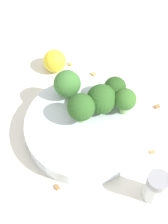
% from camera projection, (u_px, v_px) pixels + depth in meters
% --- Properties ---
extents(ground_plane, '(3.00, 3.00, 0.00)m').
position_uv_depth(ground_plane, '(84.00, 133.00, 0.58)').
color(ground_plane, silver).
extents(bowl, '(0.21, 0.21, 0.04)m').
position_uv_depth(bowl, '(84.00, 127.00, 0.56)').
color(bowl, silver).
rests_on(bowl, ground_plane).
extents(broccoli_floret_0, '(0.05, 0.05, 0.06)m').
position_uv_depth(broccoli_floret_0, '(67.00, 84.00, 0.56)').
color(broccoli_floret_0, '#8EB770').
rests_on(broccoli_floret_0, bowl).
extents(broccoli_floret_1, '(0.04, 0.04, 0.05)m').
position_uv_depth(broccoli_floret_1, '(125.00, 100.00, 0.54)').
color(broccoli_floret_1, '#8EB770').
rests_on(broccoli_floret_1, bowl).
extents(broccoli_floret_2, '(0.04, 0.04, 0.05)m').
position_uv_depth(broccoli_floret_2, '(117.00, 90.00, 0.55)').
color(broccoli_floret_2, '#84AD66').
rests_on(broccoli_floret_2, bowl).
extents(broccoli_floret_3, '(0.05, 0.05, 0.06)m').
position_uv_depth(broccoli_floret_3, '(103.00, 100.00, 0.54)').
color(broccoli_floret_3, '#8EB770').
rests_on(broccoli_floret_3, bowl).
extents(broccoli_floret_4, '(0.05, 0.05, 0.06)m').
position_uv_depth(broccoli_floret_4, '(80.00, 109.00, 0.52)').
color(broccoli_floret_4, '#8EB770').
rests_on(broccoli_floret_4, bowl).
extents(pepper_shaker, '(0.03, 0.03, 0.07)m').
position_uv_depth(pepper_shaker, '(155.00, 188.00, 0.48)').
color(pepper_shaker, silver).
rests_on(pepper_shaker, ground_plane).
extents(lemon_wedge, '(0.05, 0.05, 0.05)m').
position_uv_depth(lemon_wedge, '(55.00, 61.00, 0.65)').
color(lemon_wedge, yellow).
rests_on(lemon_wedge, ground_plane).
extents(almond_crumb_0, '(0.01, 0.01, 0.01)m').
position_uv_depth(almond_crumb_0, '(157.00, 106.00, 0.61)').
color(almond_crumb_0, olive).
rests_on(almond_crumb_0, ground_plane).
extents(almond_crumb_1, '(0.01, 0.01, 0.01)m').
position_uv_depth(almond_crumb_1, '(94.00, 73.00, 0.66)').
color(almond_crumb_1, tan).
rests_on(almond_crumb_1, ground_plane).
extents(almond_crumb_2, '(0.01, 0.01, 0.01)m').
position_uv_depth(almond_crumb_2, '(152.00, 151.00, 0.55)').
color(almond_crumb_2, '#AD7F4C').
rests_on(almond_crumb_2, ground_plane).
extents(almond_crumb_3, '(0.01, 0.01, 0.01)m').
position_uv_depth(almond_crumb_3, '(70.00, 63.00, 0.68)').
color(almond_crumb_3, tan).
rests_on(almond_crumb_3, ground_plane).
extents(almond_crumb_4, '(0.01, 0.01, 0.01)m').
position_uv_depth(almond_crumb_4, '(57.00, 187.00, 0.51)').
color(almond_crumb_4, olive).
rests_on(almond_crumb_4, ground_plane).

